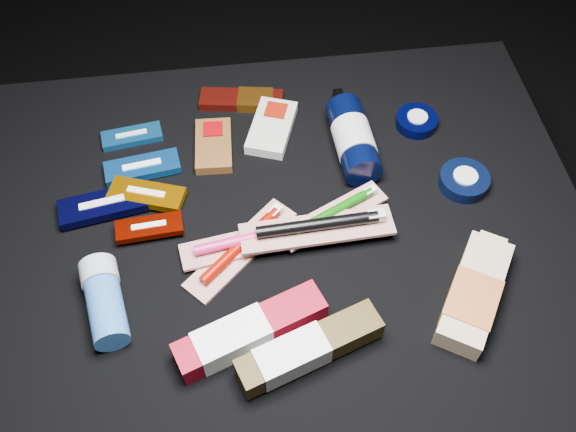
{
  "coord_description": "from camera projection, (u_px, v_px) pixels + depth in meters",
  "views": [
    {
      "loc": [
        -0.06,
        -0.56,
        1.23
      ],
      "look_at": [
        0.01,
        0.01,
        0.42
      ],
      "focal_mm": 40.0,
      "sensor_mm": 36.0,
      "label": 1
    }
  ],
  "objects": [
    {
      "name": "power_bar",
      "position": [
        246.0,
        100.0,
        1.16
      ],
      "size": [
        0.15,
        0.07,
        0.02
      ],
      "rotation": [
        0.0,
        0.0,
        -0.17
      ],
      "color": "maroon",
      "rests_on": "cloth_table"
    },
    {
      "name": "toothpaste_carton_red",
      "position": [
        244.0,
        334.0,
        0.88
      ],
      "size": [
        0.22,
        0.12,
        0.04
      ],
      "rotation": [
        0.0,
        0.0,
        0.35
      ],
      "color": "maroon",
      "rests_on": "cloth_table"
    },
    {
      "name": "toothpaste_carton_green",
      "position": [
        303.0,
        351.0,
        0.86
      ],
      "size": [
        0.21,
        0.11,
        0.04
      ],
      "rotation": [
        0.0,
        0.0,
        0.33
      ],
      "color": "#3A2C0E",
      "rests_on": "cloth_table"
    },
    {
      "name": "ground",
      "position": [
        281.0,
        338.0,
        1.33
      ],
      "size": [
        3.0,
        3.0,
        0.0
      ],
      "primitive_type": "plane",
      "color": "black",
      "rests_on": "ground"
    },
    {
      "name": "cream_tin_upper",
      "position": [
        417.0,
        121.0,
        1.12
      ],
      "size": [
        0.07,
        0.07,
        0.02
      ],
      "rotation": [
        0.0,
        0.0,
        0.33
      ],
      "color": "black",
      "rests_on": "cloth_table"
    },
    {
      "name": "luna_bar_0",
      "position": [
        132.0,
        136.0,
        1.11
      ],
      "size": [
        0.11,
        0.05,
        0.01
      ],
      "rotation": [
        0.0,
        0.0,
        0.14
      ],
      "color": "#1766B3",
      "rests_on": "cloth_table"
    },
    {
      "name": "bodywash_bottle",
      "position": [
        474.0,
        295.0,
        0.91
      ],
      "size": [
        0.15,
        0.19,
        0.04
      ],
      "rotation": [
        0.0,
        0.0,
        -0.56
      ],
      "color": "tan",
      "rests_on": "cloth_table"
    },
    {
      "name": "clif_bar_1",
      "position": [
        272.0,
        125.0,
        1.12
      ],
      "size": [
        0.1,
        0.14,
        0.02
      ],
      "rotation": [
        0.0,
        0.0,
        -0.35
      ],
      "color": "beige",
      "rests_on": "cloth_table"
    },
    {
      "name": "deodorant_stick",
      "position": [
        104.0,
        300.0,
        0.9
      ],
      "size": [
        0.08,
        0.14,
        0.05
      ],
      "rotation": [
        0.0,
        0.0,
        0.2
      ],
      "color": "#2E62A9",
      "rests_on": "cloth_table"
    },
    {
      "name": "luna_bar_2",
      "position": [
        103.0,
        206.0,
        1.01
      ],
      "size": [
        0.14,
        0.07,
        0.02
      ],
      "rotation": [
        0.0,
        0.0,
        0.16
      ],
      "color": "black",
      "rests_on": "cloth_table"
    },
    {
      "name": "toothbrush_pack_2",
      "position": [
        335.0,
        213.0,
        0.99
      ],
      "size": [
        0.18,
        0.12,
        0.02
      ],
      "rotation": [
        0.0,
        0.0,
        0.45
      ],
      "color": "silver",
      "rests_on": "cloth_table"
    },
    {
      "name": "clif_bar_0",
      "position": [
        214.0,
        144.0,
        1.09
      ],
      "size": [
        0.07,
        0.12,
        0.02
      ],
      "rotation": [
        0.0,
        0.0,
        -0.05
      ],
      "color": "brown",
      "rests_on": "cloth_table"
    },
    {
      "name": "cream_tin_lower",
      "position": [
        464.0,
        180.0,
        1.04
      ],
      "size": [
        0.08,
        0.08,
        0.03
      ],
      "rotation": [
        0.0,
        0.0,
        -0.24
      ],
      "color": "black",
      "rests_on": "cloth_table"
    },
    {
      "name": "toothbrush_pack_1",
      "position": [
        249.0,
        241.0,
        0.97
      ],
      "size": [
        0.21,
        0.08,
        0.02
      ],
      "rotation": [
        0.0,
        0.0,
        0.14
      ],
      "color": "beige",
      "rests_on": "cloth_table"
    },
    {
      "name": "toothbrush_pack_3",
      "position": [
        319.0,
        227.0,
        0.97
      ],
      "size": [
        0.24,
        0.06,
        0.03
      ],
      "rotation": [
        0.0,
        0.0,
        0.04
      ],
      "color": "beige",
      "rests_on": "cloth_table"
    },
    {
      "name": "lotion_bottle",
      "position": [
        353.0,
        139.0,
        1.07
      ],
      "size": [
        0.07,
        0.2,
        0.06
      ],
      "rotation": [
        0.0,
        0.0,
        0.05
      ],
      "color": "black",
      "rests_on": "cloth_table"
    },
    {
      "name": "luna_bar_1",
      "position": [
        142.0,
        167.0,
        1.06
      ],
      "size": [
        0.13,
        0.06,
        0.02
      ],
      "rotation": [
        0.0,
        0.0,
        0.14
      ],
      "color": "#1259B3",
      "rests_on": "cloth_table"
    },
    {
      "name": "cloth_table",
      "position": [
        281.0,
        292.0,
        1.16
      ],
      "size": [
        0.98,
        0.78,
        0.4
      ],
      "primitive_type": "cube",
      "color": "black",
      "rests_on": "ground"
    },
    {
      "name": "toothbrush_pack_0",
      "position": [
        242.0,
        246.0,
        0.97
      ],
      "size": [
        0.19,
        0.18,
        0.02
      ],
      "rotation": [
        0.0,
        0.0,
        0.75
      ],
      "color": "silver",
      "rests_on": "cloth_table"
    },
    {
      "name": "luna_bar_4",
      "position": [
        149.0,
        227.0,
        0.98
      ],
      "size": [
        0.1,
        0.04,
        0.01
      ],
      "rotation": [
        0.0,
        0.0,
        0.07
      ],
      "color": "#730D01",
      "rests_on": "cloth_table"
    },
    {
      "name": "luna_bar_3",
      "position": [
        147.0,
        195.0,
        1.02
      ],
      "size": [
        0.13,
        0.08,
        0.02
      ],
      "rotation": [
        0.0,
        0.0,
        -0.34
      ],
      "color": "#AE6500",
      "rests_on": "cloth_table"
    }
  ]
}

